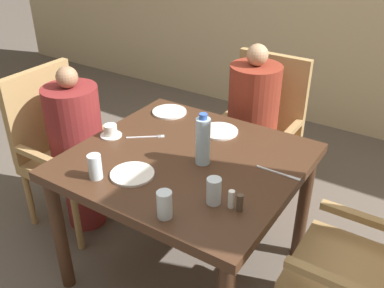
{
  "coord_description": "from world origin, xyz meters",
  "views": [
    {
      "loc": [
        1.01,
        -1.51,
        1.86
      ],
      "look_at": [
        0.0,
        0.05,
        0.81
      ],
      "focal_mm": 40.0,
      "sensor_mm": 36.0,
      "label": 1
    }
  ],
  "objects_px": {
    "diner_in_far_chair": "(252,128)",
    "teacup_with_saucer": "(111,131)",
    "plate_dessert_center": "(169,112)",
    "glass_tall_near": "(214,191)",
    "plate_main_left": "(132,174)",
    "glass_tall_mid": "(165,205)",
    "glass_tall_far": "(95,167)",
    "chair_far_side": "(261,126)",
    "diner_in_left_chair": "(78,149)",
    "chair_right_side": "(375,266)",
    "water_bottle": "(203,140)",
    "chair_left_side": "(61,144)",
    "plate_main_right": "(219,131)"
  },
  "relations": [
    {
      "from": "water_bottle",
      "to": "chair_far_side",
      "type": "bearing_deg",
      "value": 95.97
    },
    {
      "from": "chair_left_side",
      "to": "glass_tall_far",
      "type": "distance_m",
      "value": 0.84
    },
    {
      "from": "chair_left_side",
      "to": "diner_in_far_chair",
      "type": "relative_size",
      "value": 0.88
    },
    {
      "from": "teacup_with_saucer",
      "to": "glass_tall_far",
      "type": "bearing_deg",
      "value": -57.25
    },
    {
      "from": "water_bottle",
      "to": "glass_tall_near",
      "type": "relative_size",
      "value": 2.22
    },
    {
      "from": "chair_right_side",
      "to": "glass_tall_mid",
      "type": "distance_m",
      "value": 0.92
    },
    {
      "from": "glass_tall_mid",
      "to": "glass_tall_far",
      "type": "xyz_separation_m",
      "value": [
        -0.43,
        0.05,
        0.0
      ]
    },
    {
      "from": "plate_dessert_center",
      "to": "glass_tall_mid",
      "type": "bearing_deg",
      "value": -55.45
    },
    {
      "from": "diner_in_left_chair",
      "to": "glass_tall_mid",
      "type": "bearing_deg",
      "value": -23.75
    },
    {
      "from": "plate_main_left",
      "to": "diner_in_left_chair",
      "type": "bearing_deg",
      "value": 158.13
    },
    {
      "from": "diner_in_left_chair",
      "to": "plate_main_right",
      "type": "bearing_deg",
      "value": 21.75
    },
    {
      "from": "chair_left_side",
      "to": "plate_dessert_center",
      "type": "relative_size",
      "value": 4.88
    },
    {
      "from": "glass_tall_mid",
      "to": "plate_main_left",
      "type": "bearing_deg",
      "value": 152.25
    },
    {
      "from": "water_bottle",
      "to": "glass_tall_near",
      "type": "distance_m",
      "value": 0.33
    },
    {
      "from": "diner_in_far_chair",
      "to": "water_bottle",
      "type": "relative_size",
      "value": 4.35
    },
    {
      "from": "chair_far_side",
      "to": "glass_tall_near",
      "type": "height_order",
      "value": "chair_far_side"
    },
    {
      "from": "chair_right_side",
      "to": "glass_tall_mid",
      "type": "height_order",
      "value": "chair_right_side"
    },
    {
      "from": "water_bottle",
      "to": "plate_main_left",
      "type": "bearing_deg",
      "value": -128.07
    },
    {
      "from": "plate_main_right",
      "to": "teacup_with_saucer",
      "type": "height_order",
      "value": "teacup_with_saucer"
    },
    {
      "from": "chair_right_side",
      "to": "glass_tall_near",
      "type": "height_order",
      "value": "chair_right_side"
    },
    {
      "from": "chair_left_side",
      "to": "chair_right_side",
      "type": "relative_size",
      "value": 1.0
    },
    {
      "from": "plate_main_left",
      "to": "plate_dessert_center",
      "type": "bearing_deg",
      "value": 111.2
    },
    {
      "from": "glass_tall_near",
      "to": "teacup_with_saucer",
      "type": "bearing_deg",
      "value": 164.88
    },
    {
      "from": "glass_tall_far",
      "to": "chair_far_side",
      "type": "bearing_deg",
      "value": 79.17
    },
    {
      "from": "diner_in_far_chair",
      "to": "teacup_with_saucer",
      "type": "bearing_deg",
      "value": -120.08
    },
    {
      "from": "teacup_with_saucer",
      "to": "glass_tall_mid",
      "type": "relative_size",
      "value": 0.98
    },
    {
      "from": "plate_main_left",
      "to": "teacup_with_saucer",
      "type": "relative_size",
      "value": 1.78
    },
    {
      "from": "chair_right_side",
      "to": "glass_tall_far",
      "type": "xyz_separation_m",
      "value": [
        -1.19,
        -0.38,
        0.28
      ]
    },
    {
      "from": "water_bottle",
      "to": "glass_tall_far",
      "type": "bearing_deg",
      "value": -131.86
    },
    {
      "from": "chair_left_side",
      "to": "chair_far_side",
      "type": "height_order",
      "value": "same"
    },
    {
      "from": "plate_dessert_center",
      "to": "glass_tall_near",
      "type": "height_order",
      "value": "glass_tall_near"
    },
    {
      "from": "chair_left_side",
      "to": "diner_in_left_chair",
      "type": "distance_m",
      "value": 0.15
    },
    {
      "from": "plate_main_left",
      "to": "glass_tall_mid",
      "type": "bearing_deg",
      "value": -27.75
    },
    {
      "from": "plate_dessert_center",
      "to": "diner_in_far_chair",
      "type": "bearing_deg",
      "value": 46.44
    },
    {
      "from": "glass_tall_near",
      "to": "glass_tall_far",
      "type": "xyz_separation_m",
      "value": [
        -0.55,
        -0.13,
        0.0
      ]
    },
    {
      "from": "chair_left_side",
      "to": "glass_tall_mid",
      "type": "distance_m",
      "value": 1.24
    },
    {
      "from": "teacup_with_saucer",
      "to": "glass_tall_near",
      "type": "height_order",
      "value": "glass_tall_near"
    },
    {
      "from": "diner_in_left_chair",
      "to": "teacup_with_saucer",
      "type": "relative_size",
      "value": 9.28
    },
    {
      "from": "chair_right_side",
      "to": "glass_tall_far",
      "type": "bearing_deg",
      "value": -162.42
    },
    {
      "from": "diner_in_left_chair",
      "to": "glass_tall_far",
      "type": "relative_size",
      "value": 9.07
    },
    {
      "from": "chair_right_side",
      "to": "glass_tall_near",
      "type": "relative_size",
      "value": 8.47
    },
    {
      "from": "water_bottle",
      "to": "glass_tall_far",
      "type": "distance_m",
      "value": 0.52
    },
    {
      "from": "diner_in_left_chair",
      "to": "plate_main_left",
      "type": "relative_size",
      "value": 5.23
    },
    {
      "from": "glass_tall_far",
      "to": "chair_right_side",
      "type": "bearing_deg",
      "value": 17.58
    },
    {
      "from": "chair_far_side",
      "to": "glass_tall_near",
      "type": "distance_m",
      "value": 1.23
    },
    {
      "from": "water_bottle",
      "to": "teacup_with_saucer",
      "type": "bearing_deg",
      "value": -175.67
    },
    {
      "from": "plate_dessert_center",
      "to": "glass_tall_mid",
      "type": "relative_size",
      "value": 1.74
    },
    {
      "from": "diner_in_far_chair",
      "to": "plate_dessert_center",
      "type": "xyz_separation_m",
      "value": [
        -0.37,
        -0.39,
        0.18
      ]
    },
    {
      "from": "plate_dessert_center",
      "to": "chair_right_side",
      "type": "bearing_deg",
      "value": -15.84
    },
    {
      "from": "glass_tall_far",
      "to": "glass_tall_near",
      "type": "bearing_deg",
      "value": 13.55
    }
  ]
}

